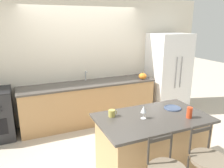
{
  "coord_description": "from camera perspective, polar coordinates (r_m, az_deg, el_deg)",
  "views": [
    {
      "loc": [
        -1.33,
        -3.99,
        2.18
      ],
      "look_at": [
        0.1,
        -0.67,
        1.14
      ],
      "focal_mm": 35.0,
      "sensor_mm": 36.0,
      "label": 1
    }
  ],
  "objects": [
    {
      "name": "wall_back",
      "position": [
        4.97,
        -7.42,
        6.21
      ],
      "size": [
        6.0,
        0.07,
        2.7
      ],
      "color": "beige",
      "rests_on": "ground_plane"
    },
    {
      "name": "refrigerator",
      "position": [
        5.59,
        14.3,
        2.83
      ],
      "size": [
        0.89,
        0.8,
        1.92
      ],
      "color": "white",
      "rests_on": "ground_plane"
    },
    {
      "name": "kitchen_island",
      "position": [
        3.25,
        10.16,
        -15.95
      ],
      "size": [
        1.51,
        0.89,
        0.94
      ],
      "color": "tan",
      "rests_on": "ground_plane"
    },
    {
      "name": "bar_stool_far",
      "position": [
        2.9,
        23.49,
        -19.21
      ],
      "size": [
        0.41,
        0.41,
        1.03
      ],
      "color": "#332D28",
      "rests_on": "ground_plane"
    },
    {
      "name": "coffee_mug",
      "position": [
        2.97,
        -0.02,
        -7.64
      ],
      "size": [
        0.12,
        0.09,
        0.09
      ],
      "color": "#C1B251",
      "rests_on": "kitchen_island"
    },
    {
      "name": "back_counter",
      "position": [
        4.89,
        -5.96,
        -4.78
      ],
      "size": [
        2.94,
        0.7,
        0.91
      ],
      "color": "tan",
      "rests_on": "ground_plane"
    },
    {
      "name": "wine_glass",
      "position": [
        2.91,
        8.27,
        -6.62
      ],
      "size": [
        0.07,
        0.07,
        0.18
      ],
      "color": "white",
      "rests_on": "kitchen_island"
    },
    {
      "name": "ground_plane",
      "position": [
        4.74,
        -4.36,
        -11.48
      ],
      "size": [
        18.0,
        18.0,
        0.0
      ],
      "primitive_type": "plane",
      "color": "beige"
    },
    {
      "name": "sink_faucet",
      "position": [
        4.9,
        -6.87,
        2.47
      ],
      "size": [
        0.02,
        0.13,
        0.22
      ],
      "color": "#ADAFB5",
      "rests_on": "back_counter"
    },
    {
      "name": "tumbler_cup",
      "position": [
        3.09,
        19.57,
        -7.06
      ],
      "size": [
        0.07,
        0.07,
        0.15
      ],
      "color": "red",
      "rests_on": "kitchen_island"
    },
    {
      "name": "dinner_plate",
      "position": [
        3.36,
        15.54,
        -6.04
      ],
      "size": [
        0.25,
        0.25,
        0.02
      ],
      "color": "#425170",
      "rests_on": "kitchen_island"
    },
    {
      "name": "pumpkin_decoration",
      "position": [
        5.06,
        8.02,
        2.05
      ],
      "size": [
        0.18,
        0.18,
        0.16
      ],
      "color": "orange",
      "rests_on": "back_counter"
    }
  ]
}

